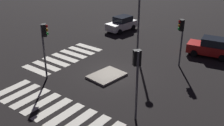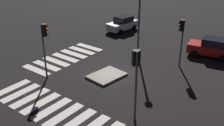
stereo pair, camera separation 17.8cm
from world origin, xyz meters
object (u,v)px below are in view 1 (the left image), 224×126
(traffic_light_west, at_px, (181,31))
(street_lamp, at_px, (139,4))
(traffic_island, at_px, (107,76))
(car_red, at_px, (211,47))
(traffic_light_east, at_px, (45,38))
(traffic_light_north, at_px, (137,68))
(car_white, at_px, (122,24))

(traffic_light_west, distance_m, street_lamp, 4.59)
(street_lamp, bearing_deg, traffic_island, 4.89)
(car_red, distance_m, traffic_light_west, 4.88)
(street_lamp, bearing_deg, traffic_light_east, -20.64)
(car_red, bearing_deg, street_lamp, 24.83)
(traffic_light_east, distance_m, traffic_light_north, 8.63)
(traffic_light_north, xyz_separation_m, street_lamp, (-8.90, -5.42, 1.47))
(car_red, relative_size, car_white, 1.05)
(traffic_island, relative_size, traffic_light_north, 0.67)
(traffic_island, bearing_deg, street_lamp, -175.11)
(traffic_light_east, xyz_separation_m, street_lamp, (-8.50, 3.20, 1.54))
(traffic_island, distance_m, traffic_light_east, 5.83)
(car_white, distance_m, traffic_light_west, 11.59)
(traffic_light_west, distance_m, traffic_light_east, 11.30)
(traffic_island, height_order, street_lamp, street_lamp)
(car_red, relative_size, traffic_light_west, 1.04)
(traffic_island, bearing_deg, car_red, 150.81)
(traffic_light_east, relative_size, traffic_light_north, 0.98)
(traffic_island, xyz_separation_m, street_lamp, (-5.46, -0.47, 4.90))
(traffic_light_west, bearing_deg, car_red, -162.49)
(traffic_island, xyz_separation_m, traffic_light_north, (3.43, 4.96, 3.43))
(traffic_island, distance_m, car_white, 12.56)
(car_red, xyz_separation_m, traffic_light_east, (12.50, -8.96, 2.55))
(car_white, xyz_separation_m, traffic_light_west, (5.46, 9.95, 2.37))
(car_white, xyz_separation_m, traffic_light_east, (13.95, 2.50, 2.59))
(traffic_island, xyz_separation_m, car_red, (-9.47, 5.29, 0.82))
(traffic_island, bearing_deg, car_white, -150.52)
(traffic_light_east, relative_size, street_lamp, 0.63)
(traffic_light_west, xyz_separation_m, traffic_light_north, (8.89, 1.18, 0.28))
(traffic_light_north, bearing_deg, traffic_island, 5.21)
(traffic_light_west, xyz_separation_m, street_lamp, (-0.00, -4.25, 1.75))
(traffic_island, xyz_separation_m, traffic_light_east, (3.04, -3.67, 3.37))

